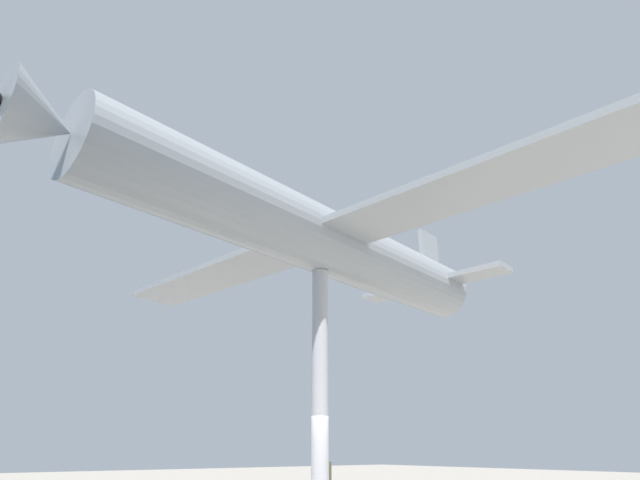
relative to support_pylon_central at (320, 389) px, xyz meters
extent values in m
cylinder|color=#B7B7BC|center=(0.00, 0.00, 0.00)|extent=(0.43, 0.43, 6.30)
cylinder|color=#93999E|center=(0.00, 0.00, 4.09)|extent=(4.44, 14.12, 1.89)
cube|color=#93999E|center=(0.00, 0.00, 4.09)|extent=(17.95, 5.18, 0.18)
cube|color=#93999E|center=(1.14, -6.06, 4.23)|extent=(5.81, 2.04, 0.18)
cube|color=#93999E|center=(1.14, -6.06, 5.28)|extent=(0.38, 1.11, 1.99)
cone|color=#93999E|center=(-1.40, 7.49, 4.09)|extent=(1.80, 1.49, 1.61)
cube|color=#998C66|center=(2.67, -2.18, -2.06)|extent=(0.45, 0.41, 0.60)
sphere|color=#936B4C|center=(2.67, -2.18, -1.64)|extent=(0.25, 0.25, 0.25)
camera|label=1|loc=(-10.45, 7.89, -1.42)|focal=28.00mm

